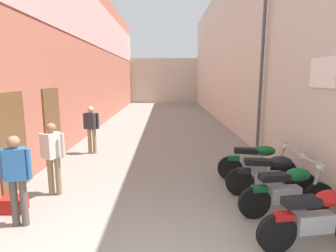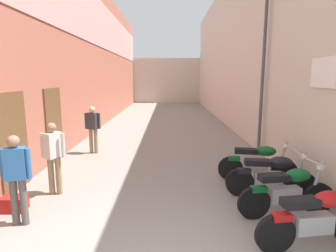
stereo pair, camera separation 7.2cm
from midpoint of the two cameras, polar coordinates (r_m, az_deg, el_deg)
The scene contains 13 objects.
ground_plane at distance 13.42m, azimuth -1.24°, elevation -0.81°, with size 41.23×41.23×0.00m, color gray.
building_left at distance 15.59m, azimuth -14.42°, elevation 13.78°, with size 0.45×25.23×7.18m.
building_right at distance 15.59m, azimuth 12.04°, elevation 14.49°, with size 0.45×25.23×7.59m.
building_far_end at distance 28.80m, azimuth -0.97°, elevation 9.31°, with size 9.53×2.00×4.36m, color beige.
motorcycle_nearest at distance 4.77m, azimuth 27.99°, elevation -16.17°, with size 1.84×0.58×1.04m.
motorcycle_second at distance 5.58m, azimuth 23.06°, elevation -11.96°, with size 1.84×0.58×1.04m.
motorcycle_third at distance 6.28m, azimuth 20.08°, elevation -9.31°, with size 1.84×0.58×1.04m.
motorcycle_fourth at distance 7.08m, azimuth 17.53°, elevation -6.99°, with size 1.84×0.58×1.04m.
pedestrian_by_doorway at distance 5.35m, azimuth -28.99°, elevation -8.64°, with size 0.52×0.28×1.57m.
pedestrian_mid_alley at distance 6.41m, azimuth -22.86°, elevation -5.21°, with size 0.52×0.39×1.57m.
pedestrian_further_down at distance 9.50m, azimuth -15.66°, elevation -0.05°, with size 0.52×0.32×1.57m.
plastic_crate at distance 6.21m, azimuth -29.46°, elevation -13.81°, with size 0.44×0.32×0.28m, color red.
street_lamp at distance 9.25m, azimuth 17.97°, elevation 11.94°, with size 0.79×0.18×5.00m.
Camera 1 is at (0.09, -2.56, 2.51)m, focal length 29.71 mm.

